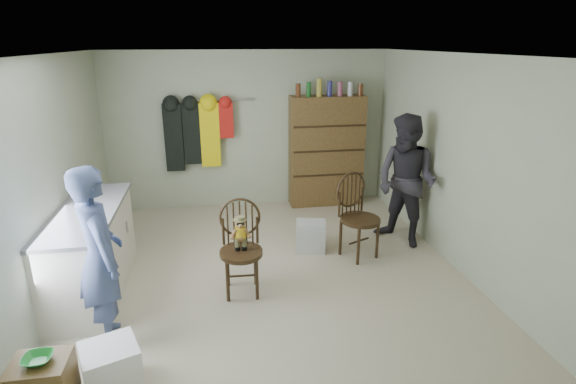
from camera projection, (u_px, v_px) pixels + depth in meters
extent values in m
plane|color=beige|center=(270.00, 274.00, 5.32)|extent=(5.00, 5.00, 0.00)
plane|color=#B2B99B|center=(249.00, 130.00, 7.26)|extent=(4.50, 0.00, 4.50)
plane|color=#B2B99B|center=(49.00, 184.00, 4.56)|extent=(0.00, 5.00, 5.00)
plane|color=#B2B99B|center=(458.00, 164.00, 5.28)|extent=(0.00, 5.00, 5.00)
plane|color=white|center=(267.00, 54.00, 4.52)|extent=(5.00, 5.00, 0.00)
cube|color=silver|center=(92.00, 252.00, 4.87)|extent=(0.60, 1.80, 0.90)
cube|color=slate|center=(85.00, 212.00, 4.72)|extent=(0.64, 1.86, 0.04)
cylinder|color=#99999E|center=(112.00, 262.00, 4.47)|extent=(0.02, 0.02, 0.14)
cylinder|color=#99999E|center=(127.00, 227.00, 5.31)|extent=(0.02, 0.02, 0.14)
imported|color=green|center=(38.00, 359.00, 3.06)|extent=(0.20, 0.20, 0.05)
cube|color=white|center=(111.00, 368.00, 3.52)|extent=(0.52, 0.51, 0.39)
cylinder|color=#302010|center=(241.00, 253.00, 4.79)|extent=(0.48, 0.48, 0.05)
cylinder|color=#302010|center=(228.00, 282.00, 4.71)|extent=(0.04, 0.04, 0.46)
cylinder|color=#302010|center=(257.00, 280.00, 4.74)|extent=(0.04, 0.04, 0.46)
cylinder|color=#302010|center=(228.00, 267.00, 5.00)|extent=(0.04, 0.04, 0.46)
cylinder|color=#302010|center=(255.00, 266.00, 5.04)|extent=(0.04, 0.04, 0.46)
torus|color=#302010|center=(240.00, 217.00, 4.85)|extent=(0.45, 0.05, 0.45)
cylinder|color=#302010|center=(223.00, 232.00, 4.87)|extent=(0.03, 0.03, 0.31)
cylinder|color=#302010|center=(257.00, 230.00, 4.91)|extent=(0.03, 0.03, 0.31)
cylinder|color=yellow|center=(240.00, 232.00, 4.73)|extent=(0.12, 0.12, 0.11)
cylinder|color=#475128|center=(241.00, 242.00, 4.77)|extent=(0.07, 0.07, 0.18)
sphere|color=#9E7042|center=(240.00, 223.00, 4.70)|extent=(0.11, 0.11, 0.11)
cylinder|color=#475128|center=(240.00, 218.00, 4.68)|extent=(0.10, 0.10, 0.04)
cube|color=black|center=(240.00, 224.00, 4.65)|extent=(0.08, 0.01, 0.02)
cylinder|color=#302010|center=(360.00, 220.00, 5.61)|extent=(0.64, 0.64, 0.05)
cylinder|color=#302010|center=(358.00, 247.00, 5.48)|extent=(0.04, 0.04, 0.48)
cylinder|color=#302010|center=(377.00, 240.00, 5.65)|extent=(0.04, 0.04, 0.48)
cylinder|color=#302010|center=(341.00, 237.00, 5.74)|extent=(0.04, 0.04, 0.48)
cylinder|color=#302010|center=(359.00, 232.00, 5.91)|extent=(0.04, 0.04, 0.48)
torus|color=#302010|center=(351.00, 189.00, 5.65)|extent=(0.44, 0.23, 0.47)
cylinder|color=#302010|center=(339.00, 205.00, 5.58)|extent=(0.03, 0.03, 0.32)
cylinder|color=#302010|center=(362.00, 199.00, 5.79)|extent=(0.03, 0.03, 0.32)
cube|color=#E58272|center=(311.00, 236.00, 5.87)|extent=(0.43, 0.37, 0.40)
imported|color=#42507A|center=(100.00, 257.00, 3.93)|extent=(0.62, 0.72, 1.67)
imported|color=#2D2B33|center=(406.00, 181.00, 5.89)|extent=(1.02, 1.08, 1.76)
cube|color=brown|center=(326.00, 151.00, 7.38)|extent=(1.20, 0.38, 1.80)
cube|color=#302010|center=(329.00, 175.00, 7.32)|extent=(1.16, 0.02, 0.03)
cube|color=#302010|center=(329.00, 151.00, 7.19)|extent=(1.16, 0.02, 0.03)
cube|color=#302010|center=(330.00, 126.00, 7.06)|extent=(1.16, 0.02, 0.03)
cylinder|color=#592D14|center=(298.00, 90.00, 6.89)|extent=(0.08, 0.08, 0.21)
cylinder|color=#19591E|center=(309.00, 90.00, 6.91)|extent=(0.08, 0.08, 0.23)
cylinder|color=#A59933|center=(319.00, 88.00, 6.93)|extent=(0.09, 0.09, 0.27)
cylinder|color=navy|center=(330.00, 89.00, 6.96)|extent=(0.08, 0.08, 0.24)
cylinder|color=#8C3F59|center=(340.00, 89.00, 6.99)|extent=(0.08, 0.08, 0.22)
cylinder|color=#B2B2B7|center=(350.00, 89.00, 7.02)|extent=(0.08, 0.08, 0.22)
cylinder|color=#592D14|center=(360.00, 90.00, 7.05)|extent=(0.08, 0.08, 0.19)
cylinder|color=#99999E|center=(223.00, 100.00, 6.98)|extent=(1.00, 0.02, 0.02)
cube|color=black|center=(174.00, 138.00, 6.97)|extent=(0.28, 0.10, 1.05)
cube|color=black|center=(192.00, 134.00, 7.00)|extent=(0.26, 0.10, 0.95)
cube|color=yellow|center=(210.00, 135.00, 7.05)|extent=(0.30, 0.10, 1.00)
cube|color=red|center=(226.00, 120.00, 7.02)|extent=(0.22, 0.10, 0.55)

